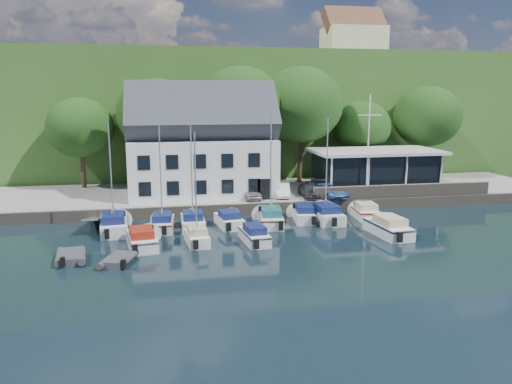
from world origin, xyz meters
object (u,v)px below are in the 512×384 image
car_dgrey (310,191)px  flagpole (368,146)px  boat_r1_2 (192,174)px  club_pavilion (375,169)px  boat_r1_3 (229,218)px  boat_r1_6 (327,167)px  boat_r2_1 (196,189)px  boat_r1_1 (161,177)px  boat_r1_0 (111,173)px  boat_r2_2 (254,233)px  boat_r2_4 (388,226)px  dinghy_0 (71,255)px  boat_r1_4 (271,170)px  dinghy_1 (118,259)px  boat_r1_5 (303,212)px  boat_r1_7 (365,210)px  car_white (282,190)px  car_blue (329,190)px  boat_r2_0 (142,237)px  harbor_building (202,150)px  car_silver (249,192)px

car_dgrey → flagpole: size_ratio=0.43×
boat_r1_2 → club_pavilion: bearing=24.6°
boat_r1_3 → boat_r1_6: size_ratio=0.56×
boat_r2_1 → boat_r1_1: bearing=113.2°
club_pavilion → car_dgrey: 8.64m
boat_r1_0 → boat_r2_2: 12.21m
flagpole → boat_r2_4: (-2.45, -10.28, -5.11)m
boat_r2_2 → dinghy_0: bearing=-177.3°
boat_r1_2 → boat_r1_6: 11.42m
boat_r1_4 → dinghy_1: size_ratio=3.16×
boat_r2_1 → boat_r2_4: boat_r2_1 is taller
boat_r1_5 → boat_r1_7: bearing=6.4°
boat_r1_2 → car_white: bearing=36.0°
boat_r2_2 → dinghy_0: 12.79m
boat_r1_4 → boat_r1_6: boat_r1_6 is taller
car_blue → boat_r2_2: size_ratio=0.73×
boat_r1_7 → dinghy_1: boat_r1_7 is taller
boat_r2_0 → boat_r1_5: bearing=12.4°
car_white → boat_r1_0: 16.94m
harbor_building → boat_r2_4: (13.24, -14.21, -4.57)m
boat_r1_5 → boat_r2_2: 7.75m
harbor_building → boat_r1_2: size_ratio=1.61×
boat_r1_3 → boat_r1_5: (6.60, 0.79, 0.03)m
harbor_building → boat_r1_0: 12.23m
club_pavilion → boat_r1_2: size_ratio=1.47×
harbor_building → club_pavilion: harbor_building is taller
car_silver → car_white: bearing=-3.5°
flagpole → boat_r1_5: flagpole is taller
boat_r1_7 → boat_r2_0: size_ratio=0.86×
boat_r1_0 → boat_r2_1: (6.28, -4.44, -0.66)m
flagpole → boat_r2_0: flagpole is taller
boat_r2_1 → boat_r1_5: bearing=22.7°
car_white → boat_r1_6: bearing=-58.5°
boat_r2_4 → dinghy_1: boat_r2_4 is taller
club_pavilion → car_dgrey: bearing=-159.2°
boat_r1_4 → dinghy_0: (-14.88, -6.60, -4.27)m
harbor_building → boat_r2_4: bearing=-47.0°
car_silver → harbor_building: bearing=133.9°
car_dgrey → boat_r1_7: (3.62, -5.12, -0.91)m
car_dgrey → boat_r1_6: size_ratio=0.44×
boat_r1_3 → boat_r2_1: 6.37m
harbor_building → dinghy_1: harbor_building is taller
boat_r2_0 → boat_r2_4: boat_r2_4 is taller
car_dgrey → boat_r1_4: bearing=-128.4°
flagpole → boat_r1_6: bearing=-138.6°
flagpole → boat_r1_4: (-10.79, -5.56, -1.24)m
dinghy_0 → boat_r1_1: bearing=40.4°
flagpole → boat_r2_0: (-21.17, -9.93, -5.17)m
boat_r1_2 → dinghy_0: boat_r1_2 is taller
car_silver → boat_r1_3: (-2.75, -6.15, -0.97)m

